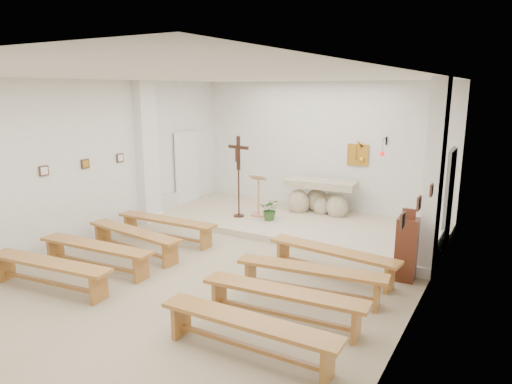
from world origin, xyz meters
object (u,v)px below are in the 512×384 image
Objects in this scene: altar at (319,199)px; donation_pedestal at (406,249)px; bench_right_fourth at (248,328)px; crucifix_stand at (238,171)px; lectern at (258,195)px; bench_left_fourth at (49,268)px; bench_right_front at (333,256)px; bench_right_third at (283,298)px; bench_left_front at (166,224)px; bench_right_second at (311,275)px; bench_left_second at (134,236)px; bench_left_third at (96,251)px.

donation_pedestal is at bearing -49.57° from altar.
crucifix_stand is at bearing 122.20° from bench_right_fourth.
donation_pedestal is at bearing -31.33° from lectern.
bench_left_fourth is at bearing -148.59° from donation_pedestal.
altar is 3.81m from bench_right_front.
altar is at bearing 102.36° from bench_right_third.
bench_left_front is 3.88m from bench_right_front.
bench_right_front and bench_right_second have the same top height.
donation_pedestal is 0.53× the size of bench_left_fourth.
bench_left_front is (-0.98, -2.36, -0.30)m from lectern.
bench_left_front and bench_right_third have the same top height.
bench_right_fourth is (3.88, -1.95, 0.00)m from bench_left_second.
bench_left_second is at bearing 172.44° from bench_right_second.
crucifix_stand is 5.10m from bench_left_fourth.
bench_left_second is (-3.88, -0.97, 0.00)m from bench_right_front.
crucifix_stand reaches higher than lectern.
bench_left_third is at bearing -147.20° from bench_right_front.
donation_pedestal reaches higher than bench_right_fourth.
bench_left_front is (-0.59, -2.05, -0.94)m from crucifix_stand.
bench_right_front is (1.67, -3.43, -0.12)m from altar.
lectern is at bearing 123.39° from bench_right_second.
lectern reaches higher than bench_left_second.
altar is 0.76× the size of bench_left_front.
bench_left_fourth is at bearing -170.80° from bench_right_third.
bench_left_second is at bearing 83.31° from bench_left_fourth.
lectern is 0.44× the size of bench_right_fourth.
crucifix_stand is 4.15m from bench_left_third.
bench_left_second is 4.34m from bench_right_fourth.
lectern is at bearing 72.75° from bench_left_fourth.
bench_right_front is (3.88, 0.00, 0.00)m from bench_left_front.
lectern is at bearing -142.46° from altar.
altar is at bearing 34.48° from lectern.
bench_right_second is (-1.16, -1.48, -0.19)m from donation_pedestal.
bench_right_second is at bearing -83.90° from bench_right_front.
bench_right_fourth is at bearing -97.56° from bench_right_second.
altar reaches higher than bench_left_fourth.
bench_right_front is at bearing 20.69° from bench_left_second.
bench_left_second is 1.00× the size of bench_left_fourth.
lectern is 2.57m from bench_left_front.
crucifix_stand is at bearing 71.92° from bench_left_front.
altar reaches higher than bench_right_fourth.
crucifix_stand is at bearing 77.35° from bench_left_third.
donation_pedestal is 5.61m from bench_left_third.
bench_right_third is at bearing -62.87° from lectern.
bench_right_third is at bearing 7.42° from bench_left_fourth.
donation_pedestal reaches higher than bench_left_fourth.
crucifix_stand reaches higher than bench_right_fourth.
crucifix_stand is 0.82× the size of bench_right_third.
donation_pedestal is at bearing 59.73° from bench_right_third.
crucifix_stand reaches higher than bench_left_second.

